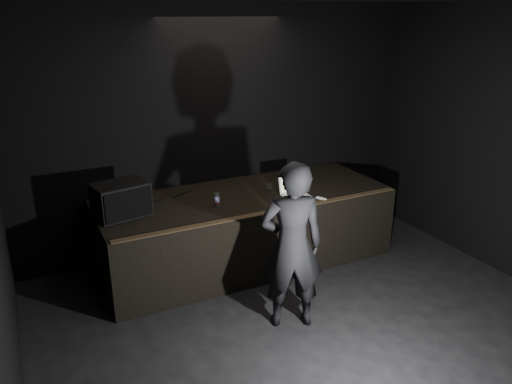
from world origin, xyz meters
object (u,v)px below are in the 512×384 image
Objects in this scene: stage_monitor at (121,200)px; laptop at (294,191)px; beer_can at (217,200)px; person at (291,246)px; stage_riser at (246,228)px.

stage_monitor is 2.28m from laptop.
person is at bearing -77.41° from beer_can.
stage_monitor is at bearing 179.92° from stage_riser.
person is at bearing -58.14° from stage_monitor.
stage_monitor is 0.36× the size of person.
person is (1.47, -1.60, -0.24)m from stage_monitor.
stage_monitor is (-1.67, 0.00, 0.71)m from stage_riser.
person is (-0.20, -1.60, 0.47)m from stage_riser.
stage_monitor is 1.97× the size of laptop.
stage_monitor reaches higher than stage_riser.
stage_riser is at bearing 153.06° from laptop.
laptop is at bearing -18.50° from stage_monitor.
person reaches higher than laptop.
stage_riser is 5.71× the size of stage_monitor.
stage_riser is 22.06× the size of beer_can.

